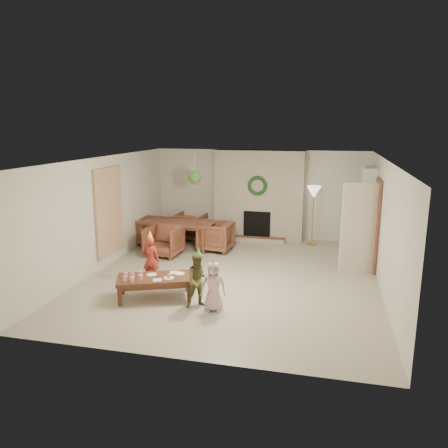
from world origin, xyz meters
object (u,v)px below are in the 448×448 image
(dining_table, at_px, (178,234))
(dining_chair_right, at_px, (216,236))
(child_red, at_px, (151,260))
(child_pink, at_px, (213,286))
(dining_chair_left, at_px, (149,231))
(dining_chair_near, at_px, (164,241))
(dining_chair_far, at_px, (190,226))
(child_plaid, at_px, (199,280))
(coffee_table_top, at_px, (155,278))

(dining_table, bearing_deg, dining_chair_right, -0.00)
(child_red, relative_size, child_pink, 1.10)
(dining_chair_left, bearing_deg, dining_chair_near, -135.00)
(dining_chair_far, xyz_separation_m, child_pink, (1.89, -4.56, 0.07))
(dining_chair_right, xyz_separation_m, child_pink, (0.90, -3.63, 0.07))
(child_red, bearing_deg, dining_table, -82.73)
(dining_chair_left, relative_size, child_plaid, 0.84)
(dining_table, xyz_separation_m, coffee_table_top, (0.75, -3.45, 0.05))
(dining_chair_near, bearing_deg, child_pink, -49.83)
(child_plaid, bearing_deg, child_pink, -47.86)
(dining_chair_far, relative_size, child_red, 0.84)
(dining_chair_left, xyz_separation_m, dining_chair_right, (1.91, -0.16, 0.00))
(dining_chair_left, distance_m, child_red, 3.03)
(coffee_table_top, xyz_separation_m, child_plaid, (0.92, -0.18, 0.10))
(coffee_table_top, bearing_deg, dining_chair_right, 62.96)
(dining_chair_far, height_order, child_pink, child_pink)
(child_plaid, bearing_deg, dining_chair_left, 93.49)
(dining_table, bearing_deg, child_pink, -57.33)
(dining_chair_left, distance_m, child_pink, 4.72)
(dining_chair_right, xyz_separation_m, coffee_table_top, (-0.30, -3.36, 0.01))
(dining_chair_left, height_order, child_pink, child_pink)
(coffee_table_top, relative_size, child_plaid, 1.39)
(dining_table, relative_size, coffee_table_top, 1.41)
(dining_table, distance_m, dining_chair_right, 1.06)
(dining_chair_near, xyz_separation_m, dining_chair_far, (0.14, 1.69, 0.00))
(dining_chair_near, distance_m, dining_chair_far, 1.70)
(child_pink, bearing_deg, dining_chair_near, 117.01)
(dining_chair_near, relative_size, coffee_table_top, 0.60)
(dining_chair_near, height_order, dining_chair_far, same)
(dining_chair_near, height_order, child_red, child_red)
(child_plaid, bearing_deg, dining_chair_right, 69.08)
(dining_table, height_order, child_red, child_red)
(coffee_table_top, xyz_separation_m, child_pink, (1.21, -0.27, 0.06))
(dining_table, height_order, dining_chair_far, dining_chair_far)
(dining_table, xyz_separation_m, dining_chair_left, (-0.85, 0.07, 0.04))
(dining_table, height_order, child_plaid, child_plaid)
(dining_chair_far, distance_m, coffee_table_top, 4.35)
(child_red, height_order, child_plaid, child_plaid)
(dining_chair_near, height_order, child_plaid, child_plaid)
(child_pink, bearing_deg, dining_chair_far, 104.19)
(dining_table, height_order, dining_chair_left, dining_chair_left)
(dining_chair_far, xyz_separation_m, coffee_table_top, (0.68, -4.29, 0.01))
(child_plaid, height_order, child_pink, child_plaid)
(dining_chair_far, relative_size, child_pink, 0.93)
(dining_chair_far, distance_m, child_red, 3.56)
(child_plaid, bearing_deg, child_red, 113.73)
(dining_chair_far, relative_size, child_plaid, 0.84)
(dining_chair_right, bearing_deg, dining_table, -90.00)
(dining_chair_left, distance_m, dining_chair_right, 1.91)
(dining_chair_left, bearing_deg, coffee_table_top, -150.70)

